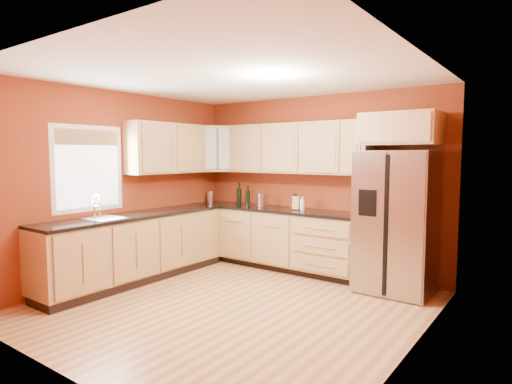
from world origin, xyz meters
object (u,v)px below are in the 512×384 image
(knife_block, at_px, (296,203))
(refrigerator, at_px, (396,222))
(wine_bottle_a, at_px, (248,195))
(canister_left, at_px, (261,200))
(soap_dispenser, at_px, (302,203))

(knife_block, bearing_deg, refrigerator, -26.16)
(wine_bottle_a, bearing_deg, knife_block, 1.56)
(canister_left, height_order, soap_dispenser, canister_left)
(refrigerator, bearing_deg, canister_left, 177.53)
(wine_bottle_a, distance_m, knife_block, 0.87)
(knife_block, bearing_deg, canister_left, 155.50)
(refrigerator, height_order, canister_left, refrigerator)
(canister_left, distance_m, knife_block, 0.64)
(wine_bottle_a, xyz_separation_m, knife_block, (0.87, 0.02, -0.07))
(canister_left, bearing_deg, soap_dispenser, -0.66)
(canister_left, distance_m, wine_bottle_a, 0.24)
(canister_left, xyz_separation_m, knife_block, (0.64, -0.01, -0.00))
(wine_bottle_a, relative_size, soap_dispenser, 1.67)
(refrigerator, bearing_deg, knife_block, 177.04)
(canister_left, relative_size, soap_dispenser, 1.04)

